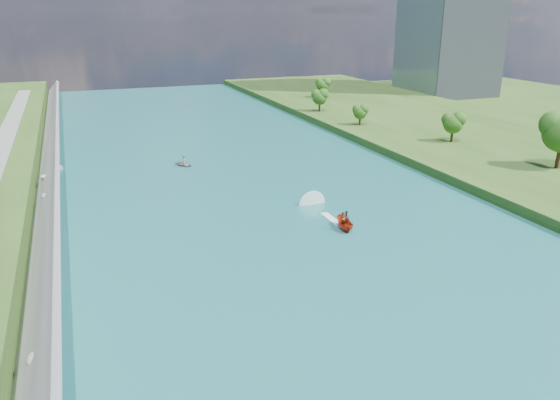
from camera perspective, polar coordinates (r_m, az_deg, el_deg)
name	(u,v)px	position (r m, az deg, el deg)	size (l,w,h in m)	color
ground	(342,279)	(51.64, 6.50, -8.23)	(260.00, 260.00, 0.00)	#2D5119
river_water	(269,209)	(68.41, -1.18, -0.99)	(55.00, 240.00, 0.10)	#1A6566
riprap_bank	(45,228)	(63.41, -23.38, -2.67)	(4.22, 236.00, 4.13)	slate
motorboat	(337,218)	(64.17, 5.95, -1.89)	(3.60, 18.70, 2.18)	red
raft	(184,164)	(88.72, -9.98, 3.77)	(3.74, 4.07, 1.57)	gray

